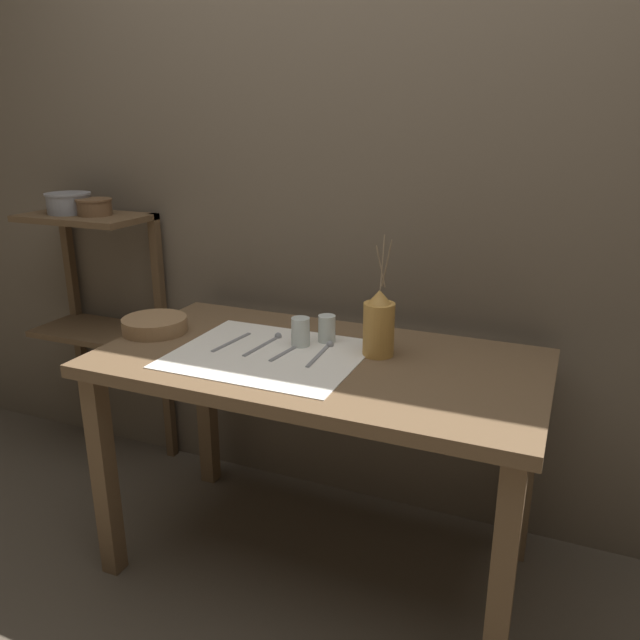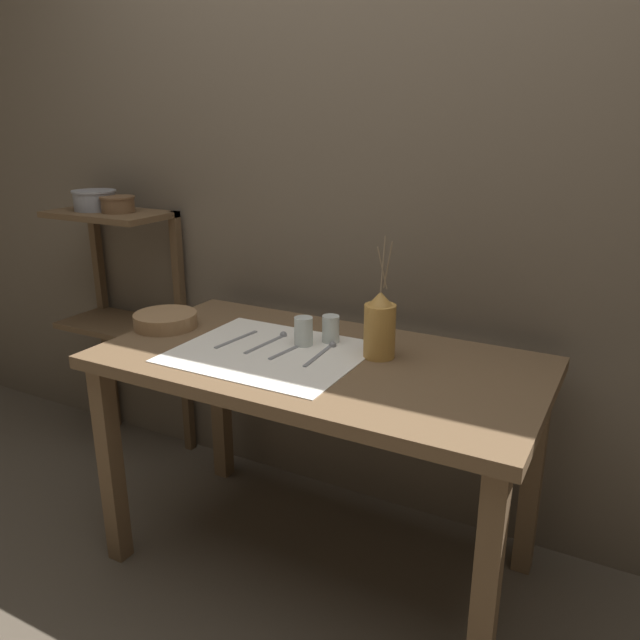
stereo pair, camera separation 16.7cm
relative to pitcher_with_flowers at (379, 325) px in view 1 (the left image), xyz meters
name	(u,v)px [view 1 (the left image)]	position (x,y,z in m)	size (l,w,h in m)	color
ground_plane	(319,561)	(-0.16, -0.09, -0.85)	(12.00, 12.00, 0.00)	brown
stone_wall_back	(371,194)	(-0.16, 0.38, 0.35)	(7.00, 0.06, 2.40)	brown
wooden_table	(318,386)	(-0.16, -0.09, -0.20)	(1.36, 0.72, 0.75)	brown
wooden_shelf_unit	(100,294)	(-1.29, 0.22, -0.10)	(0.51, 0.29, 1.09)	brown
linen_cloth	(268,354)	(-0.31, -0.13, -0.10)	(0.57, 0.48, 0.00)	white
pitcher_with_flowers	(379,325)	(0.00, 0.00, 0.00)	(0.10, 0.10, 0.38)	#B7843D
wooden_bowl	(154,325)	(-0.77, -0.09, -0.07)	(0.22, 0.22, 0.05)	#8E6B47
glass_tumbler_near	(301,332)	(-0.25, -0.02, -0.05)	(0.06, 0.06, 0.09)	silver
glass_tumbler_far	(327,329)	(-0.19, 0.04, -0.05)	(0.06, 0.06, 0.09)	silver
knife_center	(232,342)	(-0.47, -0.09, -0.09)	(0.03, 0.20, 0.00)	gray
spoon_outer	(272,340)	(-0.36, -0.02, -0.09)	(0.04, 0.21, 0.02)	gray
fork_inner	(288,351)	(-0.27, -0.09, -0.09)	(0.04, 0.20, 0.00)	gray
spoon_inner	(325,349)	(-0.16, -0.03, -0.09)	(0.03, 0.21, 0.02)	gray
metal_pot_large	(69,202)	(-1.36, 0.19, 0.28)	(0.18, 0.18, 0.08)	gray
metal_pot_small	(94,206)	(-1.23, 0.19, 0.27)	(0.14, 0.14, 0.06)	brown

